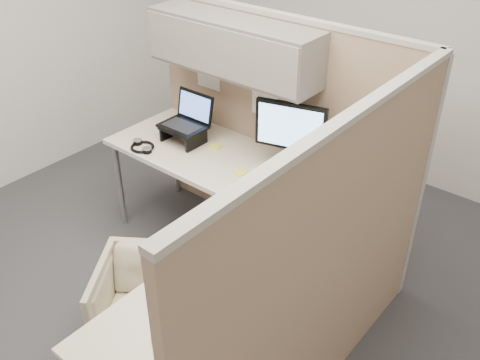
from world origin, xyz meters
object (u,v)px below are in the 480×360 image
Objects in this scene: monitor_left at (290,132)px; desk at (230,214)px; office_chair at (147,298)px; keyboard at (269,200)px.

desk is at bearing -108.64° from monitor_left.
office_chair is 1.29m from monitor_left.
monitor_left is at bearing 87.41° from desk.
office_chair is at bearing -118.40° from monitor_left.
desk is at bearing -104.71° from keyboard.
monitor_left is (0.23, 1.04, 0.72)m from office_chair.
office_chair is 1.21× the size of monitor_left.
office_chair is (-0.20, -0.50, -0.41)m from desk.
monitor_left is (0.02, 0.54, 0.32)m from desk.
monitor_left is 0.45m from keyboard.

